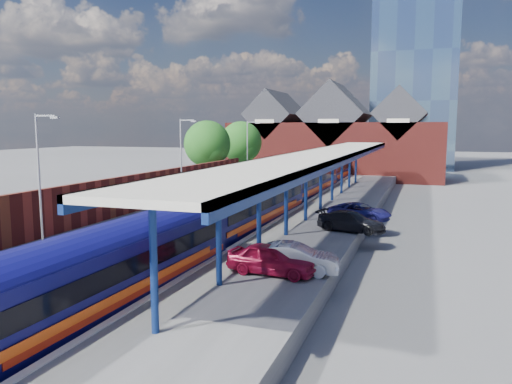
{
  "coord_description": "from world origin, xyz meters",
  "views": [
    {
      "loc": [
        12.71,
        -14.9,
        7.29
      ],
      "look_at": [
        0.92,
        19.42,
        2.6
      ],
      "focal_mm": 35.0,
      "sensor_mm": 36.0,
      "label": 1
    }
  ],
  "objects_px": {
    "lamp_post_b": "(41,172)",
    "lamp_post_c": "(183,156)",
    "lamp_post_d": "(248,148)",
    "parked_car_dark": "(351,221)",
    "train": "(284,190)",
    "parked_car_blue": "(360,212)",
    "parked_car_red": "(272,259)",
    "parked_car_silver": "(294,258)",
    "platform_sign": "(208,182)"
  },
  "relations": [
    {
      "from": "lamp_post_b",
      "to": "lamp_post_c",
      "type": "xyz_separation_m",
      "value": [
        0.0,
        16.0,
        0.0
      ]
    },
    {
      "from": "lamp_post_c",
      "to": "lamp_post_d",
      "type": "xyz_separation_m",
      "value": [
        0.0,
        16.0,
        0.0
      ]
    },
    {
      "from": "lamp_post_d",
      "to": "parked_car_dark",
      "type": "xyz_separation_m",
      "value": [
        14.86,
        -22.71,
        -3.38
      ]
    },
    {
      "from": "lamp_post_c",
      "to": "parked_car_dark",
      "type": "xyz_separation_m",
      "value": [
        14.86,
        -6.71,
        -3.38
      ]
    },
    {
      "from": "lamp_post_b",
      "to": "lamp_post_c",
      "type": "relative_size",
      "value": 1.0
    },
    {
      "from": "train",
      "to": "lamp_post_b",
      "type": "xyz_separation_m",
      "value": [
        -7.86,
        -19.07,
        2.87
      ]
    },
    {
      "from": "lamp_post_d",
      "to": "parked_car_blue",
      "type": "height_order",
      "value": "lamp_post_d"
    },
    {
      "from": "train",
      "to": "parked_car_blue",
      "type": "xyz_separation_m",
      "value": [
        7.01,
        -5.85,
        -0.53
      ]
    },
    {
      "from": "parked_car_red",
      "to": "parked_car_silver",
      "type": "xyz_separation_m",
      "value": [
        0.84,
        0.44,
        -0.02
      ]
    },
    {
      "from": "parked_car_dark",
      "to": "parked_car_blue",
      "type": "relative_size",
      "value": 0.99
    },
    {
      "from": "lamp_post_b",
      "to": "parked_car_dark",
      "type": "xyz_separation_m",
      "value": [
        14.86,
        9.29,
        -3.38
      ]
    },
    {
      "from": "parked_car_silver",
      "to": "lamp_post_b",
      "type": "bearing_deg",
      "value": 81.49
    },
    {
      "from": "lamp_post_c",
      "to": "parked_car_blue",
      "type": "distance_m",
      "value": 15.5
    },
    {
      "from": "parked_car_silver",
      "to": "parked_car_dark",
      "type": "height_order",
      "value": "parked_car_silver"
    },
    {
      "from": "platform_sign",
      "to": "parked_car_blue",
      "type": "height_order",
      "value": "platform_sign"
    },
    {
      "from": "parked_car_red",
      "to": "lamp_post_d",
      "type": "bearing_deg",
      "value": 27.32
    },
    {
      "from": "parked_car_silver",
      "to": "parked_car_dark",
      "type": "bearing_deg",
      "value": -13.18
    },
    {
      "from": "train",
      "to": "parked_car_blue",
      "type": "distance_m",
      "value": 9.14
    },
    {
      "from": "parked_car_red",
      "to": "parked_car_silver",
      "type": "height_order",
      "value": "parked_car_red"
    },
    {
      "from": "lamp_post_c",
      "to": "parked_car_red",
      "type": "relative_size",
      "value": 1.78
    },
    {
      "from": "parked_car_dark",
      "to": "parked_car_blue",
      "type": "height_order",
      "value": "parked_car_dark"
    },
    {
      "from": "train",
      "to": "platform_sign",
      "type": "distance_m",
      "value": 6.61
    },
    {
      "from": "lamp_post_b",
      "to": "train",
      "type": "bearing_deg",
      "value": 67.61
    },
    {
      "from": "lamp_post_d",
      "to": "lamp_post_b",
      "type": "bearing_deg",
      "value": -90.0
    },
    {
      "from": "lamp_post_c",
      "to": "parked_car_blue",
      "type": "relative_size",
      "value": 1.65
    },
    {
      "from": "parked_car_red",
      "to": "parked_car_dark",
      "type": "distance_m",
      "value": 10.33
    },
    {
      "from": "parked_car_red",
      "to": "parked_car_blue",
      "type": "bearing_deg",
      "value": -1.98
    },
    {
      "from": "train",
      "to": "parked_car_red",
      "type": "bearing_deg",
      "value": -75.71
    },
    {
      "from": "lamp_post_b",
      "to": "platform_sign",
      "type": "relative_size",
      "value": 2.8
    },
    {
      "from": "lamp_post_d",
      "to": "parked_car_dark",
      "type": "relative_size",
      "value": 1.67
    },
    {
      "from": "train",
      "to": "lamp_post_b",
      "type": "distance_m",
      "value": 20.82
    },
    {
      "from": "lamp_post_d",
      "to": "parked_car_silver",
      "type": "relative_size",
      "value": 1.77
    },
    {
      "from": "lamp_post_c",
      "to": "lamp_post_d",
      "type": "bearing_deg",
      "value": 90.0
    },
    {
      "from": "train",
      "to": "parked_car_blue",
      "type": "bearing_deg",
      "value": -39.86
    },
    {
      "from": "lamp_post_b",
      "to": "platform_sign",
      "type": "distance_m",
      "value": 18.2
    },
    {
      "from": "platform_sign",
      "to": "parked_car_blue",
      "type": "xyz_separation_m",
      "value": [
        13.5,
        -4.78,
        -1.1
      ]
    },
    {
      "from": "lamp_post_d",
      "to": "platform_sign",
      "type": "distance_m",
      "value": 14.25
    },
    {
      "from": "train",
      "to": "lamp_post_c",
      "type": "bearing_deg",
      "value": -158.66
    },
    {
      "from": "lamp_post_b",
      "to": "lamp_post_d",
      "type": "bearing_deg",
      "value": 90.0
    },
    {
      "from": "lamp_post_b",
      "to": "parked_car_silver",
      "type": "xyz_separation_m",
      "value": [
        13.77,
        -0.42,
        -3.34
      ]
    },
    {
      "from": "lamp_post_c",
      "to": "lamp_post_d",
      "type": "distance_m",
      "value": 16.0
    },
    {
      "from": "lamp_post_c",
      "to": "parked_car_silver",
      "type": "relative_size",
      "value": 1.77
    },
    {
      "from": "lamp_post_b",
      "to": "parked_car_dark",
      "type": "height_order",
      "value": "lamp_post_b"
    },
    {
      "from": "lamp_post_b",
      "to": "parked_car_blue",
      "type": "xyz_separation_m",
      "value": [
        14.86,
        13.22,
        -3.4
      ]
    },
    {
      "from": "parked_car_red",
      "to": "train",
      "type": "bearing_deg",
      "value": 20.12
    },
    {
      "from": "lamp_post_d",
      "to": "lamp_post_c",
      "type": "bearing_deg",
      "value": -90.0
    },
    {
      "from": "lamp_post_d",
      "to": "platform_sign",
      "type": "bearing_deg",
      "value": -84.44
    },
    {
      "from": "parked_car_dark",
      "to": "train",
      "type": "bearing_deg",
      "value": 48.69
    },
    {
      "from": "parked_car_silver",
      "to": "parked_car_red",
      "type": "bearing_deg",
      "value": 110.78
    },
    {
      "from": "train",
      "to": "platform_sign",
      "type": "height_order",
      "value": "platform_sign"
    }
  ]
}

